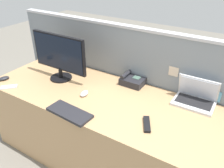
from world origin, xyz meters
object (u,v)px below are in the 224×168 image
Objects in this scene: desktop_monitor at (59,55)px; cell_phone_silver_slab at (9,87)px; pen_cup at (52,59)px; laptop at (195,97)px; computer_mouse_left_hand at (84,93)px; computer_mouse_right_hand at (4,78)px; keyboard_main at (70,113)px; tv_remote at (147,124)px; desk_phone at (132,80)px.

desktop_monitor is 0.54m from cell_phone_silver_slab.
desktop_monitor is 3.19× the size of pen_cup.
computer_mouse_left_hand is at bearing -155.15° from laptop.
computer_mouse_right_hand is at bearing -144.26° from desktop_monitor.
cell_phone_silver_slab is (-0.29, -0.39, -0.24)m from desktop_monitor.
laptop is 1.55m from pen_cup.
keyboard_main is 1.96× the size of pen_cup.
computer_mouse_left_hand is (-0.07, 0.27, 0.01)m from keyboard_main.
computer_mouse_right_hand reaches higher than keyboard_main.
desktop_monitor is at bearing 140.11° from tv_remote.
pen_cup reaches higher than cell_phone_silver_slab.
keyboard_main is 0.91m from computer_mouse_right_hand.
pen_cup is 0.60m from cell_phone_silver_slab.
laptop is 1.89× the size of tv_remote.
laptop is at bearing 44.58° from keyboard_main.
pen_cup reaches higher than computer_mouse_left_hand.
desktop_monitor is 1.27m from laptop.
laptop is 0.58m from desk_phone.
computer_mouse_right_hand is (-1.10, -0.59, -0.02)m from desk_phone.
cell_phone_silver_slab is (-0.67, -0.26, -0.01)m from computer_mouse_left_hand.
computer_mouse_right_hand is 0.59× the size of tv_remote.
desk_phone is 1.24m from computer_mouse_right_hand.
computer_mouse_right_hand is 1.00× the size of computer_mouse_left_hand.
desk_phone is 0.58× the size of keyboard_main.
computer_mouse_left_hand reaches higher than tv_remote.
desk_phone reaches higher than cell_phone_silver_slab.
computer_mouse_left_hand is at bearing -19.01° from desktop_monitor.
pen_cup is at bearing 146.02° from keyboard_main.
desktop_monitor is at bearing -168.07° from laptop.
desk_phone reaches higher than computer_mouse_right_hand.
laptop is 3.22× the size of computer_mouse_right_hand.
computer_mouse_right_hand is (-0.45, -0.32, -0.23)m from desktop_monitor.
cell_phone_silver_slab is 0.85× the size of tv_remote.
cell_phone_silver_slab is at bearing -156.69° from laptop.
computer_mouse_left_hand is (-0.26, -0.39, -0.02)m from desk_phone.
tv_remote is (1.46, 0.11, -0.01)m from computer_mouse_right_hand.
computer_mouse_left_hand is at bearing -25.09° from pen_cup.
desktop_monitor is 0.73m from desk_phone.
computer_mouse_right_hand is at bearing -151.82° from desk_phone.
pen_cup is at bearing 148.54° from desktop_monitor.
pen_cup is at bearing -177.87° from laptop.
tv_remote is (1.30, 0.18, 0.01)m from cell_phone_silver_slab.
tv_remote is (0.63, -0.09, -0.01)m from computer_mouse_left_hand.
computer_mouse_left_hand is 0.72m from cell_phone_silver_slab.
pen_cup reaches higher than keyboard_main.
keyboard_main is at bearing -37.87° from pen_cup.
laptop is 1.72× the size of pen_cup.
desktop_monitor is 0.60m from computer_mouse_right_hand.
laptop is 3.22× the size of computer_mouse_left_hand.
computer_mouse_left_hand is at bearing 32.52° from computer_mouse_right_hand.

